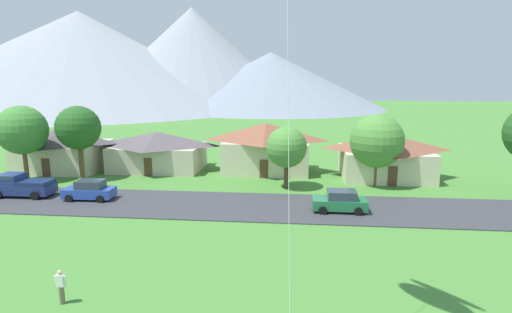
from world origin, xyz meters
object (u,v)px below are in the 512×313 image
Objects in this scene: parked_car_green_mid_west at (340,201)px; watcher_person at (61,286)px; parked_car_blue_west_end at (90,190)px; house_right_center at (64,148)px; tree_near_left at (78,128)px; tree_right_of_center at (22,130)px; house_rightmost at (266,147)px; house_left_center at (158,150)px; house_leftmost at (385,155)px; tree_near_right at (377,141)px; pickup_truck_navy_west_side at (22,185)px; tree_left_of_center at (286,147)px.

watcher_person is at bearing -134.34° from parked_car_green_mid_west.
house_right_center is at bearing 128.29° from parked_car_blue_west_end.
tree_near_left is 1.82× the size of parked_car_green_mid_west.
watcher_person is (16.68, -21.42, -4.39)m from tree_right_of_center.
parked_car_blue_west_end is (-14.36, -12.43, -1.99)m from house_rightmost.
house_left_center is 10.84m from house_right_center.
house_leftmost is 36.07m from house_right_center.
parked_car_green_mid_west is at bearing -116.53° from tree_near_right.
house_left_center is at bearing 145.12° from parked_car_green_mid_west.
tree_right_of_center is at bearing -171.63° from house_leftmost.
tree_near_left is (4.34, -4.22, 2.88)m from house_right_center.
parked_car_green_mid_west is at bearing -63.22° from house_rightmost.
pickup_truck_navy_west_side is (-33.59, -10.77, -1.36)m from house_leftmost.
house_leftmost reaches higher than house_left_center.
parked_car_blue_west_end is (-27.12, -11.12, -1.55)m from house_leftmost.
house_leftmost is 29.35m from parked_car_blue_west_end.
tree_left_of_center is 0.77× the size of tree_right_of_center.
tree_near_right is (8.68, 1.85, 0.45)m from tree_left_of_center.
house_leftmost is 11.81m from tree_left_of_center.
house_rightmost is at bearing 40.87° from parked_car_blue_west_end.
tree_near_right is at bearing 12.55° from pickup_truck_navy_west_side.
tree_near_left is (-6.44, -5.27, 3.11)m from house_left_center.
house_rightmost reaches higher than parked_car_blue_west_end.
house_right_center is 26.40m from tree_left_of_center.
house_leftmost reaches higher than parked_car_green_mid_west.
watcher_person is at bearing -52.08° from tree_right_of_center.
tree_left_of_center is at bearing -151.96° from house_leftmost.
tree_near_right is at bearing 63.47° from parked_car_green_mid_west.
tree_left_of_center is (2.43, -6.82, 1.11)m from house_rightmost.
tree_near_left is at bearing 74.57° from pickup_truck_navy_west_side.
pickup_truck_navy_west_side is (-23.26, -5.26, -2.91)m from tree_left_of_center.
watcher_person is at bearing -66.24° from parked_car_blue_west_end.
tree_right_of_center is 12.13m from parked_car_blue_west_end.
house_right_center is 34.69m from tree_near_right.
house_rightmost is 1.94× the size of pickup_truck_navy_west_side.
pickup_truck_navy_west_side is at bearing 176.98° from parked_car_green_mid_west.
tree_left_of_center reaches higher than house_rightmost.
parked_car_green_mid_west is 20.43m from watcher_person.
tree_left_of_center reaches higher than house_leftmost.
tree_right_of_center is at bearing -164.39° from house_rightmost.
pickup_truck_navy_west_side is (-31.94, -7.11, -3.36)m from tree_near_right.
house_left_center is at bearing 81.53° from parked_car_blue_west_end.
tree_left_of_center is at bearing -24.36° from house_left_center.
house_leftmost is 13.68m from parked_car_green_mid_west.
house_left_center is 23.64m from parked_car_green_mid_west.
house_left_center is 1.12× the size of house_right_center.
house_right_center is at bearing 120.39° from watcher_person.
house_leftmost is at bearing 8.37° from tree_right_of_center.
tree_near_right reaches higher than house_left_center.
house_left_center is 2.53× the size of parked_car_blue_west_end.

